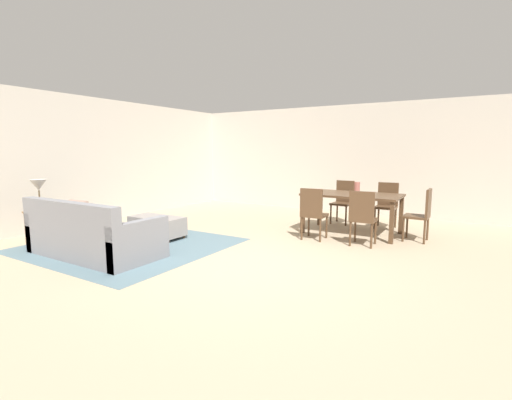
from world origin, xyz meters
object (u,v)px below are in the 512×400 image
Objects in this scene: couch at (92,236)px; dining_table at (352,198)px; table_lamp at (39,186)px; dining_chair_near_left at (313,211)px; dining_chair_far_left at (343,199)px; vase_centerpiece at (357,188)px; dining_chair_near_right at (363,215)px; dining_chair_head_east at (422,212)px; ottoman_table at (157,226)px; side_table at (41,218)px; dining_chair_far_right at (387,202)px.

couch is 4.53m from dining_table.
dining_chair_near_left is at bearing 34.75° from table_lamp.
dining_chair_near_left is at bearing -89.13° from dining_chair_far_left.
dining_chair_near_left is at bearing -119.01° from vase_centerpiece.
dining_chair_near_right is (3.31, 2.63, 0.23)m from couch.
dining_chair_head_east is (0.79, 0.84, 0.00)m from dining_chair_near_right.
table_lamp is 5.80m from dining_chair_far_left.
ottoman_table is 1.78× the size of side_table.
dining_table is at bearing -157.57° from vase_centerpiece.
table_lamp is at bearing -179.19° from couch.
vase_centerpiece is at bearing 178.01° from dining_chair_head_east.
dining_chair_head_east is (1.22, -0.01, -0.16)m from dining_table.
dining_chair_far_right reaches higher than couch.
dining_table is 1.00m from dining_chair_far_right.
couch is 2.25× the size of dining_chair_near_right.
vase_centerpiece is (-0.38, -0.85, 0.35)m from dining_chair_far_right.
dining_chair_far_left reaches higher than side_table.
dining_chair_far_left reaches higher than dining_table.
dining_chair_far_left is 0.91m from dining_chair_far_right.
dining_chair_head_east is 1.19m from vase_centerpiece.
dining_chair_near_right reaches higher than dining_table.
ottoman_table is 3.65m from dining_table.
dining_table is 1.90× the size of dining_chair_near_right.
couch is 2.25× the size of dining_chair_far_right.
dining_chair_far_left is at bearing 116.85° from dining_chair_near_right.
vase_centerpiece is (-0.35, 0.88, 0.35)m from dining_chair_near_right.
dining_chair_far_left is at bearing 90.87° from dining_chair_near_left.
dining_chair_near_left is (2.47, 1.29, 0.30)m from ottoman_table.
dining_chair_far_right is (3.33, 4.36, 0.23)m from couch.
side_table is 5.57m from vase_centerpiece.
side_table is 0.53m from table_lamp.
side_table is at bearing 90.00° from table_lamp.
dining_chair_near_left is (3.79, 2.63, -0.46)m from table_lamp.
side_table is at bearing -130.53° from dining_chair_far_left.
table_lamp is 6.42m from dining_chair_far_right.
table_lamp is (-1.31, -1.33, 0.76)m from ottoman_table.
dining_chair_far_left is at bearing 116.84° from dining_table.
dining_chair_near_right is 1.96m from dining_chair_far_left.
dining_chair_head_east is 4.15× the size of vase_centerpiece.
dining_chair_far_left reaches higher than ottoman_table.
dining_chair_near_left is at bearing -178.43° from dining_chair_near_right.
dining_chair_near_right is at bearing -132.97° from dining_chair_head_east.
table_lamp is at bearing -150.29° from dining_chair_near_right.
ottoman_table is at bearing -158.41° from dining_chair_near_right.
dining_chair_near_left reaches higher than dining_table.
ottoman_table is (-0.02, 1.31, -0.07)m from couch.
couch reaches higher than ottoman_table.
table_lamp reaches higher than vase_centerpiece.
dining_chair_far_right is at bearing 89.21° from dining_chair_near_right.
dining_chair_head_east is (1.67, -0.90, 0.00)m from dining_chair_far_left.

